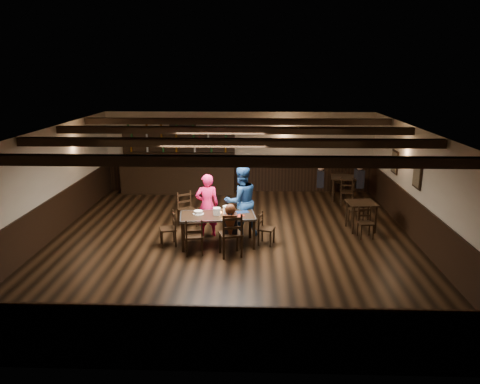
{
  "coord_description": "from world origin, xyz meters",
  "views": [
    {
      "loc": [
        0.57,
        -10.64,
        4.1
      ],
      "look_at": [
        0.19,
        0.2,
        1.22
      ],
      "focal_mm": 35.0,
      "sensor_mm": 36.0,
      "label": 1
    }
  ],
  "objects_px": {
    "chair_near_left": "(194,234)",
    "chair_near_right": "(231,232)",
    "bar_counter": "(178,171)",
    "cake": "(198,213)",
    "woman_pink": "(207,205)",
    "man_blue": "(241,201)",
    "dining_table": "(218,217)"
  },
  "relations": [
    {
      "from": "dining_table",
      "to": "man_blue",
      "type": "relative_size",
      "value": 1.04
    },
    {
      "from": "chair_near_right",
      "to": "man_blue",
      "type": "xyz_separation_m",
      "value": [
        0.17,
        1.4,
        0.3
      ]
    },
    {
      "from": "chair_near_left",
      "to": "cake",
      "type": "bearing_deg",
      "value": 88.71
    },
    {
      "from": "woman_pink",
      "to": "dining_table",
      "type": "bearing_deg",
      "value": 102.81
    },
    {
      "from": "dining_table",
      "to": "bar_counter",
      "type": "xyz_separation_m",
      "value": [
        -1.72,
        4.87,
        0.04
      ]
    },
    {
      "from": "man_blue",
      "to": "bar_counter",
      "type": "height_order",
      "value": "bar_counter"
    },
    {
      "from": "chair_near_left",
      "to": "cake",
      "type": "xyz_separation_m",
      "value": [
        0.02,
        0.69,
        0.29
      ]
    },
    {
      "from": "woman_pink",
      "to": "cake",
      "type": "distance_m",
      "value": 0.59
    },
    {
      "from": "man_blue",
      "to": "bar_counter",
      "type": "bearing_deg",
      "value": -85.4
    },
    {
      "from": "dining_table",
      "to": "cake",
      "type": "distance_m",
      "value": 0.47
    },
    {
      "from": "bar_counter",
      "to": "cake",
      "type": "bearing_deg",
      "value": -75.39
    },
    {
      "from": "woman_pink",
      "to": "bar_counter",
      "type": "bearing_deg",
      "value": -85.49
    },
    {
      "from": "man_blue",
      "to": "dining_table",
      "type": "bearing_deg",
      "value": 27.62
    },
    {
      "from": "chair_near_left",
      "to": "bar_counter",
      "type": "relative_size",
      "value": 0.21
    },
    {
      "from": "chair_near_left",
      "to": "woman_pink",
      "type": "height_order",
      "value": "woman_pink"
    },
    {
      "from": "man_blue",
      "to": "chair_near_left",
      "type": "bearing_deg",
      "value": 28.89
    },
    {
      "from": "bar_counter",
      "to": "dining_table",
      "type": "bearing_deg",
      "value": -70.54
    },
    {
      "from": "chair_near_left",
      "to": "chair_near_right",
      "type": "bearing_deg",
      "value": -4.84
    },
    {
      "from": "chair_near_right",
      "to": "chair_near_left",
      "type": "bearing_deg",
      "value": 175.16
    },
    {
      "from": "woman_pink",
      "to": "chair_near_right",
      "type": "bearing_deg",
      "value": 102.86
    },
    {
      "from": "cake",
      "to": "bar_counter",
      "type": "bearing_deg",
      "value": 104.61
    },
    {
      "from": "woman_pink",
      "to": "bar_counter",
      "type": "xyz_separation_m",
      "value": [
        -1.41,
        4.25,
        -0.07
      ]
    },
    {
      "from": "bar_counter",
      "to": "chair_near_right",
      "type": "bearing_deg",
      "value": -69.55
    },
    {
      "from": "woman_pink",
      "to": "bar_counter",
      "type": "distance_m",
      "value": 4.48
    },
    {
      "from": "woman_pink",
      "to": "man_blue",
      "type": "relative_size",
      "value": 0.89
    },
    {
      "from": "dining_table",
      "to": "cake",
      "type": "height_order",
      "value": "cake"
    },
    {
      "from": "man_blue",
      "to": "cake",
      "type": "bearing_deg",
      "value": 8.66
    },
    {
      "from": "chair_near_right",
      "to": "cake",
      "type": "xyz_separation_m",
      "value": [
        -0.83,
        0.77,
        0.19
      ]
    },
    {
      "from": "chair_near_right",
      "to": "cake",
      "type": "distance_m",
      "value": 1.14
    },
    {
      "from": "woman_pink",
      "to": "bar_counter",
      "type": "relative_size",
      "value": 0.4
    },
    {
      "from": "woman_pink",
      "to": "cake",
      "type": "relative_size",
      "value": 6.15
    },
    {
      "from": "man_blue",
      "to": "cake",
      "type": "distance_m",
      "value": 1.19
    }
  ]
}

